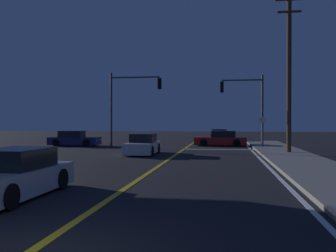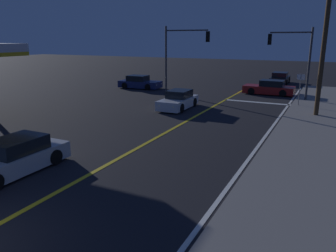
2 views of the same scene
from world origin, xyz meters
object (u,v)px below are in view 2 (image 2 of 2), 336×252
car_following_oncoming_white (178,101)px  traffic_signal_far_left (181,49)px  utility_pole_right (326,31)px  car_distant_tail_black (280,79)px  traffic_signal_near_right (295,53)px  car_mid_block_red (269,88)px  car_lead_oncoming_silver (13,158)px  street_sign_corner (300,85)px  car_far_approaching_navy (140,83)px

car_following_oncoming_white → traffic_signal_far_left: traffic_signal_far_left is taller
car_following_oncoming_white → utility_pole_right: (9.44, 1.42, 4.98)m
car_distant_tail_black → traffic_signal_near_right: size_ratio=0.73×
car_mid_block_red → car_distant_tail_black: (-0.25, 8.33, -0.00)m
car_distant_tail_black → car_lead_oncoming_silver: 32.48m
car_lead_oncoming_silver → traffic_signal_far_left: size_ratio=0.74×
traffic_signal_far_left → street_sign_corner: 10.91m
traffic_signal_near_right → traffic_signal_far_left: (-9.64, -1.40, 0.19)m
car_lead_oncoming_silver → utility_pole_right: bearing=-122.9°
traffic_signal_near_right → traffic_signal_far_left: 9.75m
car_far_approaching_navy → car_mid_block_red: bearing=95.9°
car_distant_tail_black → traffic_signal_near_right: traffic_signal_near_right is taller
car_far_approaching_navy → car_lead_oncoming_silver: bearing=16.0°
car_lead_oncoming_silver → street_sign_corner: 20.53m
traffic_signal_near_right → car_following_oncoming_white: bearing=45.6°
car_lead_oncoming_silver → utility_pole_right: 19.13m
car_far_approaching_navy → car_lead_oncoming_silver: size_ratio=0.97×
street_sign_corner → car_following_oncoming_white: bearing=-150.8°
car_following_oncoming_white → street_sign_corner: street_sign_corner is taller
utility_pole_right → traffic_signal_near_right: bearing=111.4°
car_mid_block_red → traffic_signal_near_right: bearing=-136.7°
car_lead_oncoming_silver → traffic_signal_near_right: size_ratio=0.77×
car_following_oncoming_white → car_lead_oncoming_silver: size_ratio=0.92×
car_far_approaching_navy → car_distant_tail_black: same height
car_mid_block_red → car_distant_tail_black: 8.34m
traffic_signal_far_left → utility_pole_right: bearing=-20.6°
car_distant_tail_black → utility_pole_right: bearing=-74.7°
car_following_oncoming_white → traffic_signal_far_left: 7.32m
car_distant_tail_black → traffic_signal_far_left: (-7.24, -12.04, 3.55)m
car_lead_oncoming_silver → street_sign_corner: size_ratio=1.81×
car_following_oncoming_white → car_lead_oncoming_silver: bearing=86.5°
car_following_oncoming_white → car_mid_block_red: size_ratio=0.91×
traffic_signal_far_left → car_mid_block_red: bearing=26.3°
car_lead_oncoming_silver → car_following_oncoming_white: bearing=-92.4°
car_following_oncoming_white → car_far_approaching_navy: bearing=-44.9°
street_sign_corner → traffic_signal_near_right: bearing=107.8°
traffic_signal_near_right → street_sign_corner: size_ratio=2.36×
car_following_oncoming_white → traffic_signal_near_right: (7.14, 7.30, 3.36)m
street_sign_corner → car_distant_tail_black: bearing=103.8°
car_following_oncoming_white → street_sign_corner: 9.28m
car_far_approaching_navy → utility_pole_right: (17.40, -6.20, 4.97)m
car_mid_block_red → utility_pole_right: size_ratio=0.43×
car_far_approaching_navy → traffic_signal_far_left: (5.45, -1.72, 3.55)m
car_mid_block_red → car_far_approaching_navy: 13.09m
car_following_oncoming_white → street_sign_corner: size_ratio=1.67×
car_far_approaching_navy → street_sign_corner: (16.00, -3.12, 1.11)m
car_distant_tail_black → traffic_signal_far_left: traffic_signal_far_left is taller
car_far_approaching_navy → car_distant_tail_black: (12.70, 10.32, -0.00)m
car_mid_block_red → traffic_signal_near_right: traffic_signal_near_right is taller
car_far_approaching_navy → traffic_signal_far_left: traffic_signal_far_left is taller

